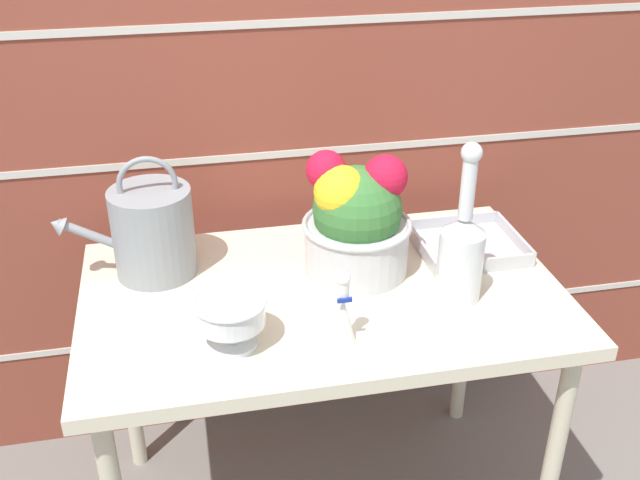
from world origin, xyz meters
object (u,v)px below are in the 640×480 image
(flower_planter, at_px, (356,219))
(wire_tray, at_px, (468,246))
(glass_decanter, at_px, (461,250))
(figurine_vase, at_px, (344,314))
(crystal_pedestal_bowl, at_px, (230,315))
(watering_can, at_px, (152,231))

(flower_planter, bearing_deg, wire_tray, 7.37)
(glass_decanter, bearing_deg, flower_planter, 140.82)
(glass_decanter, relative_size, figurine_vase, 2.24)
(flower_planter, bearing_deg, figurine_vase, -108.44)
(flower_planter, xyz_separation_m, wire_tray, (0.32, 0.04, -0.13))
(flower_planter, distance_m, wire_tray, 0.35)
(glass_decanter, bearing_deg, crystal_pedestal_bowl, -171.50)
(glass_decanter, bearing_deg, wire_tray, 62.41)
(crystal_pedestal_bowl, height_order, glass_decanter, glass_decanter)
(watering_can, relative_size, wire_tray, 1.28)
(crystal_pedestal_bowl, height_order, wire_tray, crystal_pedestal_bowl)
(watering_can, bearing_deg, crystal_pedestal_bowl, -65.53)
(flower_planter, bearing_deg, watering_can, 169.36)
(crystal_pedestal_bowl, bearing_deg, watering_can, 114.47)
(flower_planter, bearing_deg, crystal_pedestal_bowl, -143.06)
(watering_can, bearing_deg, wire_tray, -3.59)
(flower_planter, bearing_deg, glass_decanter, -39.18)
(crystal_pedestal_bowl, bearing_deg, figurine_vase, -8.24)
(watering_can, distance_m, flower_planter, 0.50)
(crystal_pedestal_bowl, distance_m, glass_decanter, 0.55)
(watering_can, relative_size, crystal_pedestal_bowl, 2.18)
(glass_decanter, height_order, figurine_vase, glass_decanter)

